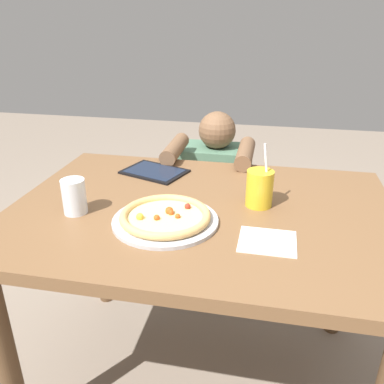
# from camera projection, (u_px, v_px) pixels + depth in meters

# --- Properties ---
(ground_plane) EXTENTS (8.00, 8.00, 0.00)m
(ground_plane) POSITION_uv_depth(u_px,v_px,m) (199.00, 373.00, 1.64)
(ground_plane) COLOR gray
(dining_table) EXTENTS (1.26, 0.90, 0.75)m
(dining_table) POSITION_uv_depth(u_px,v_px,m) (201.00, 236.00, 1.37)
(dining_table) COLOR brown
(dining_table) RESTS_ON ground
(pizza_near) EXTENTS (0.33, 0.33, 0.04)m
(pizza_near) POSITION_uv_depth(u_px,v_px,m) (165.00, 218.00, 1.23)
(pizza_near) COLOR #B7B7BC
(pizza_near) RESTS_ON dining_table
(drink_cup_colored) EXTENTS (0.09, 0.09, 0.22)m
(drink_cup_colored) POSITION_uv_depth(u_px,v_px,m) (260.00, 188.00, 1.32)
(drink_cup_colored) COLOR gold
(drink_cup_colored) RESTS_ON dining_table
(water_cup_clear) EXTENTS (0.08, 0.08, 0.11)m
(water_cup_clear) POSITION_uv_depth(u_px,v_px,m) (74.00, 196.00, 1.28)
(water_cup_clear) COLOR silver
(water_cup_clear) RESTS_ON dining_table
(paper_napkin) EXTENTS (0.16, 0.15, 0.00)m
(paper_napkin) POSITION_uv_depth(u_px,v_px,m) (267.00, 241.00, 1.13)
(paper_napkin) COLOR white
(paper_napkin) RESTS_ON dining_table
(tablet) EXTENTS (0.28, 0.24, 0.01)m
(tablet) POSITION_uv_depth(u_px,v_px,m) (155.00, 172.00, 1.62)
(tablet) COLOR black
(tablet) RESTS_ON dining_table
(diner_seated) EXTENTS (0.38, 0.51, 0.91)m
(diner_seated) POSITION_uv_depth(u_px,v_px,m) (215.00, 204.00, 2.11)
(diner_seated) COLOR #333847
(diner_seated) RESTS_ON ground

